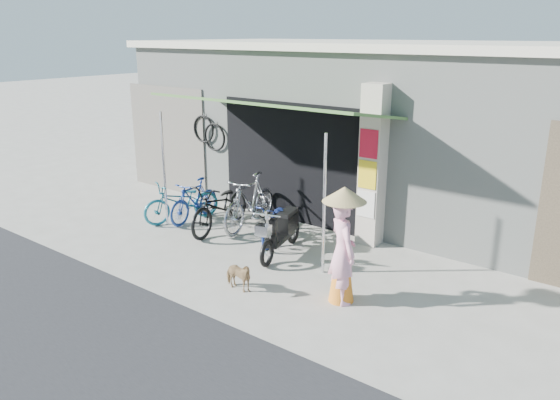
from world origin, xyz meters
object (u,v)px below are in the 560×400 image
Objects in this scene: bike_black at (221,206)px; bike_navy at (276,221)px; moped at (282,231)px; bike_blue at (194,200)px; nun at (343,246)px; bike_teal at (182,202)px; street_dog at (238,276)px; bike_silver at (250,202)px.

bike_black is 1.28× the size of bike_navy.
bike_blue is at bearing 159.18° from moped.
bike_navy is 2.69m from nun.
bike_black is at bearing 27.08° from bike_teal.
bike_black reaches higher than street_dog.
moped reaches higher than bike_teal.
bike_silver reaches higher than bike_navy.
bike_blue is at bearing 19.99° from nun.
bike_teal is 2.90× the size of street_dog.
bike_black is 3.73m from nun.
bike_navy is 0.64m from moped.
moped is (1.72, -0.23, -0.08)m from bike_black.
bike_navy is 0.92× the size of moped.
bike_silver is 1.24× the size of bike_navy.
bike_silver is (1.25, 0.36, 0.11)m from bike_blue.
bike_teal is at bearing 22.84° from nun.
bike_silver is 0.91m from bike_navy.
bike_silver is (0.39, 0.44, 0.05)m from bike_black.
nun is at bearing -49.85° from bike_navy.
bike_teal is 1.02× the size of moped.
street_dog is (3.12, -1.70, -0.19)m from bike_teal.
bike_navy is (0.87, -0.23, -0.17)m from bike_silver.
bike_blue is at bearing -172.24° from bike_silver.
bike_silver is 2.85m from street_dog.
bike_navy is 2.61× the size of street_dog.
street_dog is at bearing -91.05° from moped.
bike_silver is 1.14× the size of moped.
bike_blue is 0.99× the size of bike_navy.
bike_silver is at bearing 36.98° from street_dog.
bike_navy is 2.20m from street_dog.
moped reaches higher than bike_blue.
moped is (-0.37, 1.59, 0.19)m from street_dog.
bike_navy is at bearing 22.32° from street_dog.
bike_black is 2.78m from street_dog.
bike_navy is (2.28, 0.33, -0.04)m from bike_teal.
moped is at bearing 18.30° from bike_teal.
bike_blue is at bearing 164.17° from bike_navy.
nun reaches higher than bike_navy.
bike_black is 0.59m from bike_silver.
bike_black is 1.17× the size of moped.
bike_blue is 0.84× the size of nun.
bike_teal is 0.94× the size of nun.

